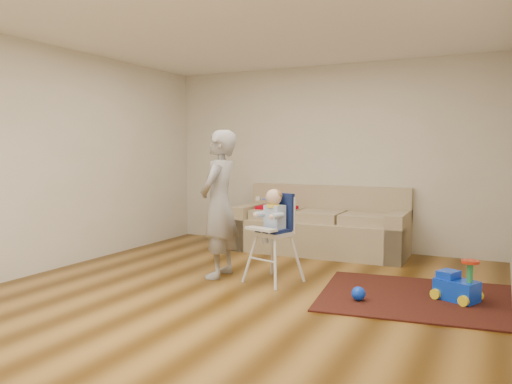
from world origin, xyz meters
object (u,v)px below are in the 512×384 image
at_px(sofa, 320,220).
at_px(side_table, 232,227).
at_px(high_chair, 274,237).
at_px(adult, 219,204).
at_px(ride_on_toy, 457,279).
at_px(toy_ball, 358,294).

height_order(sofa, side_table, sofa).
xyz_separation_m(high_chair, adult, (-0.66, -0.06, 0.34)).
bearing_deg(ride_on_toy, sofa, 164.56).
distance_m(side_table, adult, 2.20).
bearing_deg(toy_ball, side_table, 140.03).
height_order(side_table, adult, adult).
distance_m(toy_ball, adult, 1.87).
height_order(ride_on_toy, toy_ball, ride_on_toy).
bearing_deg(sofa, side_table, 175.21).
height_order(toy_ball, adult, adult).
relative_size(sofa, toy_ball, 18.13).
relative_size(toy_ball, adult, 0.08).
bearing_deg(high_chair, ride_on_toy, 20.65).
bearing_deg(adult, sofa, 155.47).
bearing_deg(high_chair, side_table, 146.68).
bearing_deg(toy_ball, sofa, 118.03).
bearing_deg(side_table, sofa, -3.54).
relative_size(ride_on_toy, adult, 0.25).
bearing_deg(toy_ball, ride_on_toy, 27.45).
xyz_separation_m(sofa, high_chair, (0.07, -1.77, 0.03)).
bearing_deg(high_chair, sofa, 109.19).
bearing_deg(toy_ball, adult, 171.49).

